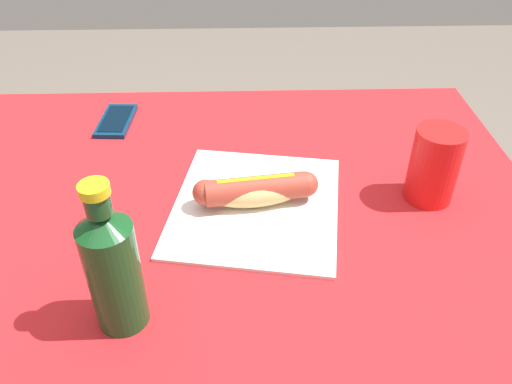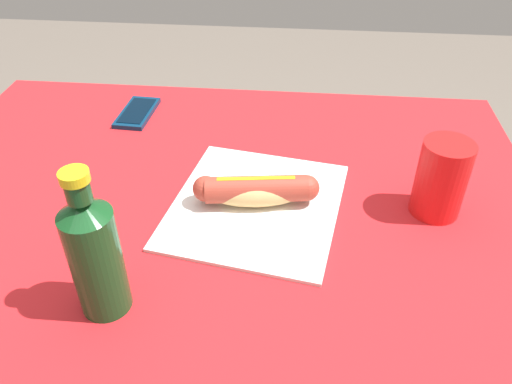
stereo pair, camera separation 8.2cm
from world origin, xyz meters
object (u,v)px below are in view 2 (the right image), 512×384
(soda_bottle, at_px, (95,253))
(drinking_cup, at_px, (441,179))
(cell_phone, at_px, (137,113))
(hot_dog, at_px, (256,190))

(soda_bottle, xyz_separation_m, drinking_cup, (0.46, 0.24, -0.03))
(cell_phone, distance_m, drinking_cup, 0.63)
(hot_dog, height_order, soda_bottle, soda_bottle)
(soda_bottle, bearing_deg, drinking_cup, 27.40)
(cell_phone, xyz_separation_m, drinking_cup, (0.57, -0.27, 0.06))
(hot_dog, distance_m, drinking_cup, 0.29)
(drinking_cup, bearing_deg, cell_phone, 154.82)
(drinking_cup, bearing_deg, soda_bottle, -152.60)
(hot_dog, bearing_deg, drinking_cup, 3.53)
(hot_dog, xyz_separation_m, cell_phone, (-0.28, 0.28, -0.03))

